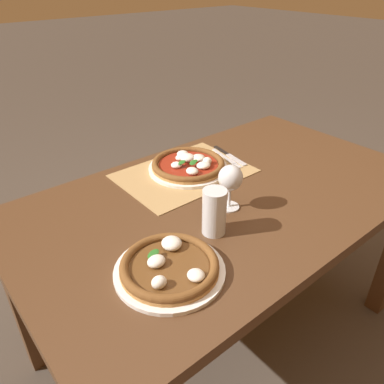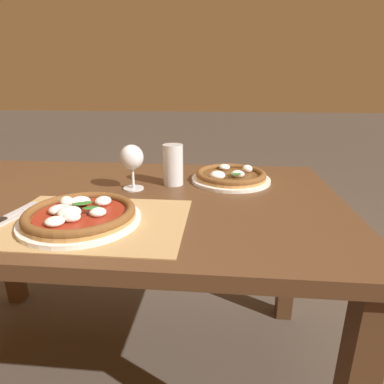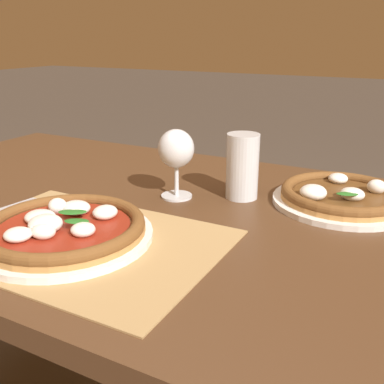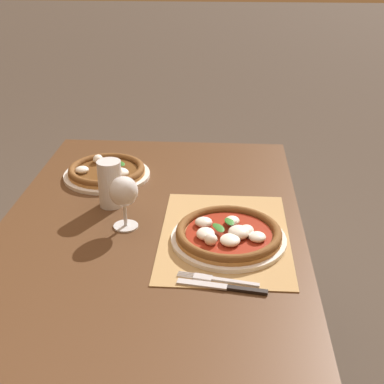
% 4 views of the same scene
% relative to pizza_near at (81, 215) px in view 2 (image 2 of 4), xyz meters
% --- Properties ---
extents(ground_plane, '(24.00, 24.00, 0.00)m').
position_rel_pizza_near_xyz_m(ground_plane, '(-0.00, 0.22, -0.76)').
color(ground_plane, '#473D33').
extents(dining_table, '(1.49, 0.87, 0.74)m').
position_rel_pizza_near_xyz_m(dining_table, '(-0.00, 0.22, -0.12)').
color(dining_table, '#4C301C').
rests_on(dining_table, ground).
extents(paper_placemat, '(0.49, 0.35, 0.00)m').
position_rel_pizza_near_xyz_m(paper_placemat, '(0.03, 0.01, -0.02)').
color(paper_placemat, '#A88451').
rests_on(paper_placemat, dining_table).
extents(pizza_near, '(0.31, 0.31, 0.05)m').
position_rel_pizza_near_xyz_m(pizza_near, '(0.00, 0.00, 0.00)').
color(pizza_near, white).
rests_on(pizza_near, paper_placemat).
extents(pizza_far, '(0.29, 0.29, 0.05)m').
position_rel_pizza_near_xyz_m(pizza_far, '(0.40, 0.42, -0.00)').
color(pizza_far, white).
rests_on(pizza_far, dining_table).
extents(wine_glass, '(0.08, 0.08, 0.16)m').
position_rel_pizza_near_xyz_m(wine_glass, '(0.06, 0.29, 0.08)').
color(wine_glass, silver).
rests_on(wine_glass, dining_table).
extents(pint_glass, '(0.07, 0.07, 0.15)m').
position_rel_pizza_near_xyz_m(pint_glass, '(0.19, 0.36, 0.05)').
color(pint_glass, silver).
rests_on(pint_glass, dining_table).
extents(fork, '(0.05, 0.20, 0.00)m').
position_rel_pizza_near_xyz_m(fork, '(-0.18, 0.03, -0.02)').
color(fork, '#B7B7BC').
rests_on(fork, paper_placemat).
extents(knife, '(0.05, 0.22, 0.01)m').
position_rel_pizza_near_xyz_m(knife, '(-0.21, 0.01, -0.02)').
color(knife, black).
rests_on(knife, paper_placemat).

